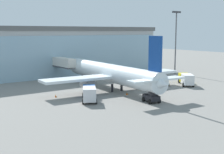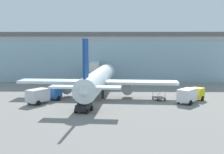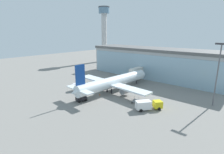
{
  "view_description": "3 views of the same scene",
  "coord_description": "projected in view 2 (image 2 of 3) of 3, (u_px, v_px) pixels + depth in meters",
  "views": [
    {
      "loc": [
        -38.63,
        -44.03,
        12.3
      ],
      "look_at": [
        -0.19,
        9.11,
        2.61
      ],
      "focal_mm": 50.0,
      "sensor_mm": 36.0,
      "label": 1
    },
    {
      "loc": [
        3.88,
        -53.04,
        11.14
      ],
      "look_at": [
        2.05,
        9.9,
        3.83
      ],
      "focal_mm": 50.0,
      "sensor_mm": 36.0,
      "label": 2
    },
    {
      "loc": [
        38.5,
        -36.41,
        20.64
      ],
      "look_at": [
        -2.87,
        10.24,
        4.62
      ],
      "focal_mm": 28.0,
      "sensor_mm": 36.0,
      "label": 3
    }
  ],
  "objects": [
    {
      "name": "catering_truck",
      "position": [
        43.0,
        95.0,
        56.35
      ],
      "size": [
        5.61,
        7.4,
        2.65
      ],
      "rotation": [
        0.0,
        0.0,
        1.04
      ],
      "color": "#2659A5",
      "rests_on": "ground"
    },
    {
      "name": "jet_bridge",
      "position": [
        95.0,
        67.0,
        81.74
      ],
      "size": [
        2.54,
        12.59,
        5.64
      ],
      "rotation": [
        0.0,
        0.0,
        1.59
      ],
      "color": "silver",
      "rests_on": "ground"
    },
    {
      "name": "airplane",
      "position": [
        98.0,
        80.0,
        62.12
      ],
      "size": [
        31.47,
        35.65,
        11.5
      ],
      "rotation": [
        0.0,
        0.0,
        1.51
      ],
      "color": "white",
      "rests_on": "ground"
    },
    {
      "name": "baggage_cart",
      "position": [
        159.0,
        97.0,
        58.89
      ],
      "size": [
        2.38,
        3.16,
        1.5
      ],
      "rotation": [
        0.0,
        0.0,
        1.88
      ],
      "color": "slate",
      "rests_on": "ground"
    },
    {
      "name": "terminal_building",
      "position": [
        108.0,
        56.0,
        91.17
      ],
      "size": [
        65.8,
        16.87,
        13.54
      ],
      "rotation": [
        0.0,
        0.0,
        0.01
      ],
      "color": "#A9A9A9",
      "rests_on": "ground"
    },
    {
      "name": "ground",
      "position": [
        99.0,
        105.0,
        54.06
      ],
      "size": [
        240.0,
        240.0,
        0.0
      ],
      "primitive_type": "plane",
      "color": "gray"
    },
    {
      "name": "safety_cone_wingtip",
      "position": [
        34.0,
        95.0,
        62.84
      ],
      "size": [
        0.36,
        0.36,
        0.55
      ],
      "primitive_type": "cone",
      "color": "orange",
      "rests_on": "ground"
    },
    {
      "name": "pushback_tug",
      "position": [
        84.0,
        106.0,
        48.92
      ],
      "size": [
        2.76,
        3.51,
        2.3
      ],
      "rotation": [
        0.0,
        0.0,
        1.35
      ],
      "color": "black",
      "rests_on": "ground"
    },
    {
      "name": "fuel_truck",
      "position": [
        191.0,
        94.0,
        56.55
      ],
      "size": [
        6.17,
        7.14,
        2.65
      ],
      "rotation": [
        0.0,
        0.0,
        0.92
      ],
      "color": "yellow",
      "rests_on": "ground"
    },
    {
      "name": "safety_cone_nose",
      "position": [
        92.0,
        101.0,
        56.47
      ],
      "size": [
        0.36,
        0.36,
        0.55
      ],
      "primitive_type": "cone",
      "color": "orange",
      "rests_on": "ground"
    }
  ]
}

